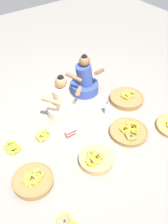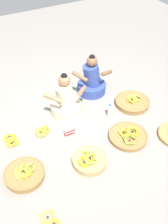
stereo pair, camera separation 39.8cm
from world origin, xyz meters
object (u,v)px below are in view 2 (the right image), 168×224
vendor_woman_behind (92,81)px  water_bottle (110,110)px  banana_basket_back_center (128,136)px  banana_basket_mid_right (25,174)px  loose_bananas_near_vendor (50,223)px  vendor_woman_front (66,101)px  loose_bananas_front_right (42,131)px  banana_basket_back_right (89,160)px  packet_carton_stack (70,131)px  banana_basket_front_center (132,102)px  loose_bananas_near_bicycle (11,140)px

vendor_woman_behind → water_bottle: 0.74m
banana_basket_back_center → water_bottle: size_ratio=2.42×
banana_basket_mid_right → loose_bananas_near_vendor: 0.76m
vendor_woman_behind → banana_basket_mid_right: (-1.73, -1.20, -0.19)m
vendor_woman_behind → vendor_woman_front: bearing=-156.7°
vendor_woman_front → loose_bananas_front_right: size_ratio=3.15×
banana_basket_back_right → loose_bananas_near_vendor: banana_basket_back_right is taller
vendor_woman_front → vendor_woman_behind: same height
loose_bananas_front_right → packet_carton_stack: size_ratio=1.42×
loose_bananas_near_vendor → banana_basket_front_center: bearing=31.2°
banana_basket_back_center → loose_bananas_near_bicycle: 1.78m
banana_basket_back_center → loose_bananas_near_vendor: (-1.59, -0.67, -0.02)m
vendor_woman_front → water_bottle: (0.60, -0.44, -0.13)m
vendor_woman_behind → packet_carton_stack: 1.17m
vendor_woman_front → banana_basket_mid_right: size_ratio=1.43×
vendor_woman_behind → loose_bananas_near_vendor: bearing=-130.7°
vendor_woman_behind → loose_bananas_near_vendor: (-1.68, -1.96, -0.22)m
vendor_woman_behind → loose_bananas_front_right: 1.35m
vendor_woman_front → packet_carton_stack: vendor_woman_front is taller
banana_basket_mid_right → loose_bananas_front_right: 0.83m
banana_basket_mid_right → banana_basket_back_right: size_ratio=1.11×
water_bottle → packet_carton_stack: 0.78m
banana_basket_mid_right → banana_basket_front_center: bearing=13.7°
vendor_woman_behind → banana_basket_front_center: size_ratio=1.29×
loose_bananas_near_vendor → packet_carton_stack: size_ratio=1.74×
vendor_woman_front → loose_bananas_near_vendor: size_ratio=2.58×
loose_bananas_near_vendor → banana_basket_back_right: bearing=33.1°
banana_basket_mid_right → water_bottle: size_ratio=2.20×
loose_bananas_front_right → banana_basket_front_center: bearing=-4.4°
loose_bananas_near_bicycle → loose_bananas_front_right: bearing=-5.1°
loose_bananas_near_bicycle → loose_bananas_near_vendor: bearing=-89.5°
vendor_woman_behind → loose_bananas_front_right: size_ratio=3.15×
loose_bananas_front_right → loose_bananas_near_bicycle: (-0.48, 0.04, 0.00)m
banana_basket_back_right → loose_bananas_near_bicycle: banana_basket_back_right is taller
banana_basket_front_center → banana_basket_back_center: bearing=-131.0°
vendor_woman_front → banana_basket_back_center: 1.17m
vendor_woman_behind → loose_bananas_front_right: bearing=-155.8°
loose_bananas_front_right → loose_bananas_near_bicycle: loose_bananas_front_right is taller
loose_bananas_near_bicycle → packet_carton_stack: bearing=-17.9°
vendor_woman_behind → banana_basket_back_right: bearing=-121.1°
banana_basket_front_center → loose_bananas_near_vendor: size_ratio=2.00×
banana_basket_mid_right → banana_basket_back_center: (1.63, -0.09, -0.01)m
vendor_woman_front → loose_bananas_front_right: bearing=-154.6°
banana_basket_back_right → water_bottle: 1.05m
banana_basket_back_right → banana_basket_front_center: size_ratio=0.82×
loose_bananas_front_right → water_bottle: water_bottle is taller
vendor_woman_front → banana_basket_back_center: size_ratio=1.30×
banana_basket_mid_right → loose_bananas_front_right: bearing=52.0°
vendor_woman_behind → loose_bananas_near_bicycle: vendor_woman_behind is taller
banana_basket_back_center → loose_bananas_front_right: banana_basket_back_center is taller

